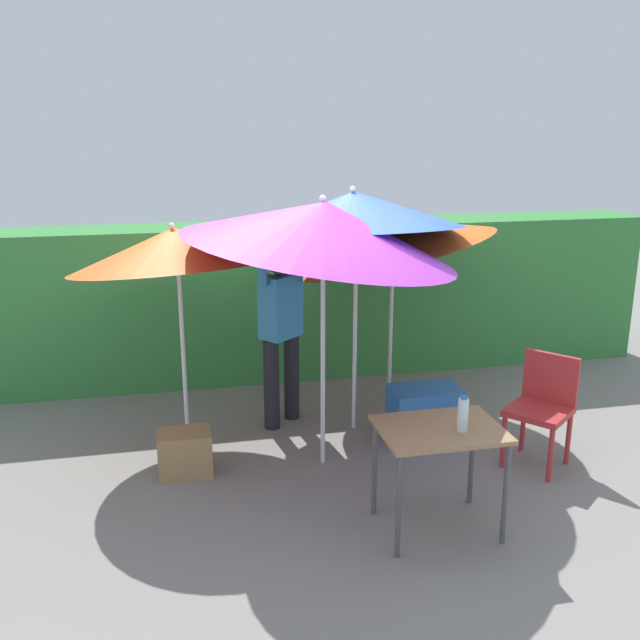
{
  "coord_description": "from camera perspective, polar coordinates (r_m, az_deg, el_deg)",
  "views": [
    {
      "loc": [
        -1.19,
        -5.13,
        2.67
      ],
      "look_at": [
        0.0,
        0.3,
        1.1
      ],
      "focal_mm": 39.96,
      "sensor_mm": 36.0,
      "label": 1
    }
  ],
  "objects": [
    {
      "name": "ground_plane",
      "position": [
        5.91,
        0.63,
        -11.11
      ],
      "size": [
        24.0,
        24.0,
        0.0
      ],
      "primitive_type": "plane",
      "color": "gray"
    },
    {
      "name": "hedge_row",
      "position": [
        7.61,
        -2.98,
        1.63
      ],
      "size": [
        8.0,
        0.7,
        1.63
      ],
      "primitive_type": "cube",
      "color": "#38843D",
      "rests_on": "ground_plane"
    },
    {
      "name": "umbrella_rainbow",
      "position": [
        5.87,
        -11.52,
        5.74
      ],
      "size": [
        1.77,
        1.76,
        1.99
      ],
      "color": "silver",
      "rests_on": "ground_plane"
    },
    {
      "name": "umbrella_orange",
      "position": [
        5.31,
        0.22,
        7.53
      ],
      "size": [
        2.12,
        2.09,
        2.27
      ],
      "color": "silver",
      "rests_on": "ground_plane"
    },
    {
      "name": "umbrella_yellow",
      "position": [
        5.95,
        2.78,
        8.71
      ],
      "size": [
        1.84,
        1.85,
        2.22
      ],
      "color": "silver",
      "rests_on": "ground_plane"
    },
    {
      "name": "umbrella_navy",
      "position": [
        6.62,
        5.83,
        6.66
      ],
      "size": [
        1.93,
        1.87,
        2.12
      ],
      "color": "silver",
      "rests_on": "ground_plane"
    },
    {
      "name": "person_vendor",
      "position": [
        6.26,
        -3.16,
        -0.34
      ],
      "size": [
        0.48,
        0.43,
        1.88
      ],
      "color": "black",
      "rests_on": "ground_plane"
    },
    {
      "name": "chair_plastic",
      "position": [
        5.92,
        17.4,
        -6.37
      ],
      "size": [
        0.62,
        0.62,
        0.89
      ],
      "color": "#B72D2D",
      "rests_on": "ground_plane"
    },
    {
      "name": "cooler_box",
      "position": [
        6.29,
        8.39,
        -7.32
      ],
      "size": [
        0.6,
        0.38,
        0.44
      ],
      "primitive_type": "cube",
      "color": "#2D6BB7",
      "rests_on": "ground_plane"
    },
    {
      "name": "crate_cardboard",
      "position": [
        5.72,
        -10.77,
        -10.41
      ],
      "size": [
        0.41,
        0.3,
        0.35
      ],
      "primitive_type": "cube",
      "color": "#9E7A4C",
      "rests_on": "ground_plane"
    },
    {
      "name": "folding_table",
      "position": [
        4.78,
        9.56,
        -9.45
      ],
      "size": [
        0.8,
        0.6,
        0.74
      ],
      "color": "#4C4C51",
      "rests_on": "ground_plane"
    },
    {
      "name": "bottle_water",
      "position": [
        4.68,
        11.38,
        -7.42
      ],
      "size": [
        0.07,
        0.07,
        0.24
      ],
      "color": "silver",
      "rests_on": "folding_table"
    }
  ]
}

